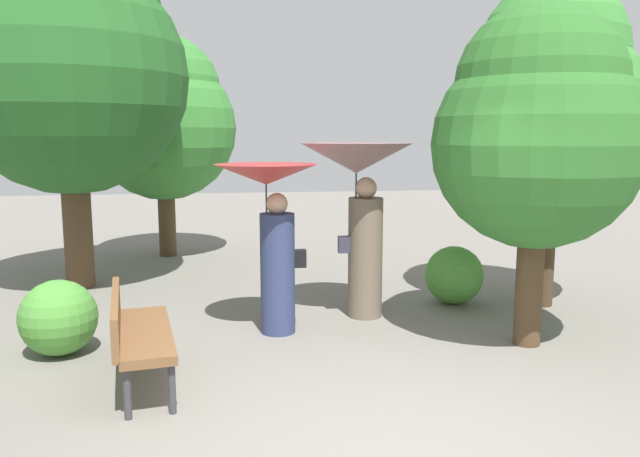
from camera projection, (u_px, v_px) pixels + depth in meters
ground_plane at (390, 455)px, 4.26m from camera, size 40.00×40.00×0.00m
person_left at (271, 216)px, 6.72m from camera, size 1.12×1.12×1.89m
person_right at (359, 188)px, 7.30m from camera, size 1.33×1.33×2.11m
park_bench at (135, 330)px, 5.38m from camera, size 0.72×1.56×0.83m
tree_near_left at (68, 57)px, 8.51m from camera, size 3.30×3.30×5.13m
tree_near_right at (537, 127)px, 6.19m from camera, size 2.12×2.12×3.52m
tree_mid_left at (163, 117)px, 10.97m from camera, size 2.59×2.59×3.98m
tree_mid_right at (550, 92)px, 7.66m from camera, size 2.26×2.26×4.11m
bush_path_left at (58, 318)px, 6.17m from camera, size 0.77×0.77×0.77m
bush_path_right at (454, 275)px, 8.06m from camera, size 0.76×0.76×0.76m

